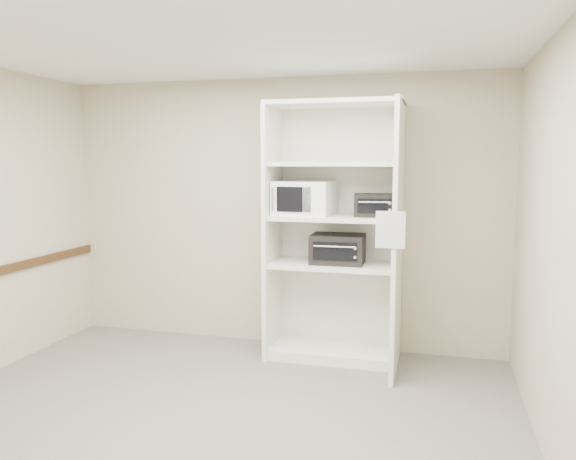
% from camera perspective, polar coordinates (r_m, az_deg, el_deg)
% --- Properties ---
extents(floor, '(4.50, 4.00, 0.01)m').
position_cam_1_polar(floor, '(4.23, -8.65, -19.38)').
color(floor, '#6A6359').
rests_on(floor, ground).
extents(ceiling, '(4.50, 4.00, 0.01)m').
position_cam_1_polar(ceiling, '(3.88, -9.42, 19.16)').
color(ceiling, white).
extents(wall_back, '(4.50, 0.02, 2.70)m').
position_cam_1_polar(wall_back, '(5.71, -0.87, 1.72)').
color(wall_back, '#B7AA8E').
rests_on(wall_back, ground).
extents(wall_right, '(0.02, 4.00, 2.70)m').
position_cam_1_polar(wall_right, '(3.58, 26.11, -2.17)').
color(wall_right, '#B7AA8E').
rests_on(wall_right, ground).
extents(shelving_unit, '(1.24, 0.92, 2.42)m').
position_cam_1_polar(shelving_unit, '(5.30, 5.20, -1.11)').
color(shelving_unit, white).
rests_on(shelving_unit, floor).
extents(microwave, '(0.56, 0.44, 0.32)m').
position_cam_1_polar(microwave, '(5.30, 1.64, 3.26)').
color(microwave, white).
rests_on(microwave, shelving_unit).
extents(toaster_oven_upper, '(0.39, 0.32, 0.21)m').
position_cam_1_polar(toaster_oven_upper, '(5.23, 8.72, 2.51)').
color(toaster_oven_upper, black).
rests_on(toaster_oven_upper, shelving_unit).
extents(toaster_oven_lower, '(0.50, 0.38, 0.27)m').
position_cam_1_polar(toaster_oven_lower, '(5.30, 5.08, -1.91)').
color(toaster_oven_lower, black).
rests_on(toaster_oven_lower, shelving_unit).
extents(paper_sign, '(0.23, 0.01, 0.30)m').
position_cam_1_polar(paper_sign, '(4.59, 10.36, 0.01)').
color(paper_sign, white).
rests_on(paper_sign, shelving_unit).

